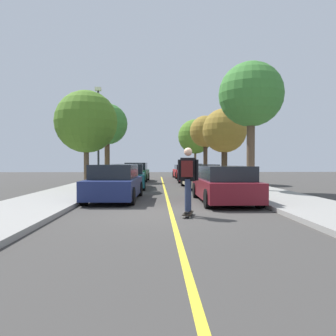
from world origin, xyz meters
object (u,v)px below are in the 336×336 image
Objects in this scene: street_tree_right_nearest at (251,95)px; skateboarder at (188,176)px; parked_car_right_farthest at (184,171)px; street_tree_left_near at (107,125)px; parked_car_right_far at (190,173)px; streetlamp at (98,130)px; street_tree_left_nearest at (86,122)px; street_tree_right_far at (205,132)px; parked_car_left_nearest at (115,183)px; parked_car_right_nearest at (224,184)px; street_tree_right_farthest at (195,137)px; skateboard at (188,213)px; parked_car_left_far at (136,172)px; street_tree_right_near at (224,131)px; parked_car_right_near at (200,176)px; parked_car_left_near at (128,176)px.

street_tree_right_nearest reaches higher than skateboarder.
parked_car_right_farthest is 9.34m from street_tree_left_near.
streetlamp is at bearing -136.07° from parked_car_right_far.
street_tree_left_nearest is 15.93m from street_tree_right_far.
parked_car_left_nearest is 0.98× the size of parked_car_right_nearest.
street_tree_right_farthest reaches higher than parked_car_right_farthest.
parked_car_right_farthest is at bearing 98.33° from street_tree_right_nearest.
streetlamp reaches higher than skateboard.
parked_car_left_far is 9.11m from street_tree_left_nearest.
street_tree_right_near is at bearing 28.90° from street_tree_left_nearest.
street_tree_left_near reaches higher than parked_car_right_far.
parked_car_right_near is 0.80× the size of street_tree_left_near.
parked_car_right_near reaches higher than skateboard.
parked_car_right_far is 5.42× the size of skateboard.
parked_car_right_far is 0.82× the size of streetlamp.
skateboarder is at bearing -81.51° from parked_car_left_far.
parked_car_left_far reaches higher than parked_car_right_nearest.
street_tree_left_nearest reaches higher than parked_car_right_farthest.
parked_car_right_nearest is 12.63m from parked_car_right_far.
parked_car_right_far is at bearing 84.02° from skateboard.
parked_car_right_farthest is 0.85× the size of street_tree_right_near.
parked_car_left_nearest is 0.97× the size of parked_car_right_near.
street_tree_right_near is at bearing -30.18° from parked_car_left_far.
street_tree_right_nearest is (6.32, 3.01, 4.14)m from parked_car_left_nearest.
parked_car_left_nearest is 0.79× the size of streetlamp.
parked_car_right_nearest is at bearing -89.99° from parked_car_right_far.
street_tree_left_near reaches higher than parked_car_right_near.
street_tree_left_nearest is at bearing -147.63° from parked_car_left_near.
street_tree_right_farthest is 30.85m from skateboarder.
streetlamp is at bearing -111.57° from street_tree_right_farthest.
street_tree_right_near reaches higher than parked_car_right_farthest.
street_tree_right_nearest is at bearing -90.00° from street_tree_right_far.
street_tree_right_nearest reaches higher than street_tree_left_nearest.
street_tree_right_farthest is 3.64× the size of skateboarder.
parked_car_right_near is at bearing -95.90° from street_tree_right_farthest.
parked_car_right_near is at bearing 89.99° from parked_car_right_nearest.
parked_car_right_nearest is at bearing -101.86° from street_tree_right_near.
streetlamp is at bearing 113.25° from skateboard.
parked_car_left_near is at bearing -90.03° from parked_car_left_far.
street_tree_right_far is (6.32, 18.11, 3.74)m from parked_car_left_nearest.
streetlamp is 11.35m from skateboard.
street_tree_left_near is 16.99m from skateboard.
street_tree_left_nearest is at bearing -151.10° from street_tree_right_near.
street_tree_right_nearest is 8.75m from skateboarder.
skateboard is (4.29, -9.97, -3.32)m from streetlamp.
parked_car_right_far is (-0.00, 5.97, 0.01)m from parked_car_right_near.
street_tree_right_near is 17.18m from street_tree_right_farthest.
parked_car_left_far is (0.00, 6.99, 0.01)m from parked_car_left_near.
street_tree_right_far is 22.63m from skateboarder.
street_tree_left_near reaches higher than parked_car_left_nearest.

